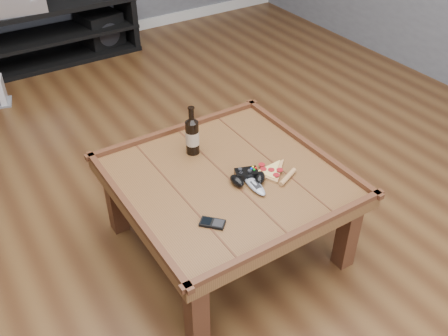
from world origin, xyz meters
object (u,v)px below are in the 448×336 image
subwoofer (100,30)px  game_controller (248,177)px  pizza_slice (274,172)px  smartphone (212,223)px  remote_control (254,185)px  media_console (55,32)px  beer_bottle (192,135)px  game_console (2,92)px  coffee_table (227,186)px

subwoofer → game_controller: bearing=-107.0°
pizza_slice → subwoofer: size_ratio=0.72×
smartphone → remote_control: 0.31m
media_console → subwoofer: media_console is taller
media_console → remote_control: 2.89m
smartphone → remote_control: remote_control is taller
beer_bottle → media_console: bearing=89.2°
smartphone → game_console: smartphone is taller
coffee_table → remote_control: 0.16m
remote_control → beer_bottle: bearing=108.4°
coffee_table → game_console: size_ratio=4.79×
remote_control → subwoofer: bearing=87.5°
game_controller → game_console: game_controller is taller
pizza_slice → subwoofer: pizza_slice is taller
smartphone → game_console: 2.48m
media_console → beer_bottle: 2.51m
media_console → game_console: bearing=-137.3°
beer_bottle → game_controller: bearing=-74.0°
coffee_table → game_controller: game_controller is taller
subwoofer → beer_bottle: bearing=-110.1°
coffee_table → media_console: (0.00, 2.75, -0.15)m
beer_bottle → smartphone: (-0.19, -0.50, -0.10)m
media_console → game_controller: game_controller is taller
pizza_slice → game_console: 2.45m
beer_bottle → remote_control: bearing=-76.1°
game_console → smartphone: bearing=-66.2°
smartphone → subwoofer: size_ratio=0.30×
smartphone → subwoofer: 3.12m
coffee_table → media_console: bearing=90.0°
game_controller → pizza_slice: (0.14, -0.02, -0.02)m
media_console → pizza_slice: size_ratio=5.08×
coffee_table → subwoofer: bearing=81.4°
coffee_table → subwoofer: (0.42, 2.80, -0.23)m
coffee_table → media_console: media_console is taller
beer_bottle → subwoofer: (0.46, 2.54, -0.39)m
pizza_slice → subwoofer: (0.22, 2.90, -0.29)m
coffee_table → beer_bottle: (-0.04, 0.26, 0.16)m
coffee_table → beer_bottle: size_ratio=3.98×
game_console → game_controller: bearing=-58.6°
coffee_table → game_console: 2.29m
coffee_table → pizza_slice: same height
coffee_table → remote_control: size_ratio=5.69×
smartphone → remote_control: bearing=-22.2°
game_controller → smartphone: size_ratio=1.53×
game_controller → smartphone: game_controller is taller
pizza_slice → media_console: bearing=70.3°
beer_bottle → remote_control: 0.41m
remote_control → game_console: size_ratio=0.84×
coffee_table → smartphone: 0.34m
media_console → remote_control: media_console is taller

